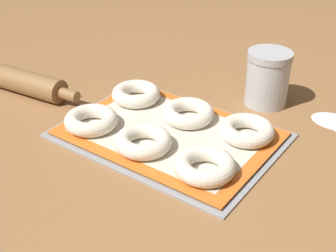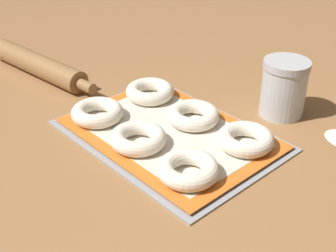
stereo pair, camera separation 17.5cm
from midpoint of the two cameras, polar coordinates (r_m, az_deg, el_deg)
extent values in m
plane|color=olive|center=(0.99, -5.19, -1.44)|extent=(2.80, 2.80, 0.00)
cube|color=#93969B|center=(0.99, -5.07, -1.44)|extent=(0.45, 0.32, 0.01)
cube|color=orange|center=(0.98, -5.09, -1.18)|extent=(0.42, 0.30, 0.00)
cube|color=beige|center=(0.98, -5.09, -1.16)|extent=(0.37, 0.24, 0.00)
torus|color=silver|center=(1.02, -14.25, 0.44)|extent=(0.11, 0.11, 0.03)
torus|color=silver|center=(0.93, -8.45, -2.13)|extent=(0.11, 0.11, 0.03)
torus|color=silver|center=(0.85, -1.32, -5.23)|extent=(0.11, 0.11, 0.03)
torus|color=silver|center=(1.11, -8.45, 3.68)|extent=(0.11, 0.11, 0.03)
torus|color=silver|center=(1.02, -2.43, 1.34)|extent=(0.11, 0.11, 0.03)
torus|color=silver|center=(0.96, 4.49, -0.82)|extent=(0.11, 0.11, 0.03)
cylinder|color=silver|center=(1.10, 7.62, 5.21)|extent=(0.10, 0.10, 0.11)
cylinder|color=#B2B2B7|center=(1.07, 7.86, 8.35)|extent=(0.10, 0.10, 0.02)
cylinder|color=olive|center=(1.27, -22.80, 5.31)|extent=(0.35, 0.10, 0.06)
cylinder|color=olive|center=(1.14, -16.44, 3.47)|extent=(0.05, 0.03, 0.03)
ellipsoid|color=white|center=(1.08, 15.45, 0.33)|extent=(0.11, 0.08, 0.00)
camera|label=1|loc=(0.09, -95.15, -3.09)|focal=50.00mm
camera|label=2|loc=(0.09, 84.85, 3.09)|focal=50.00mm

